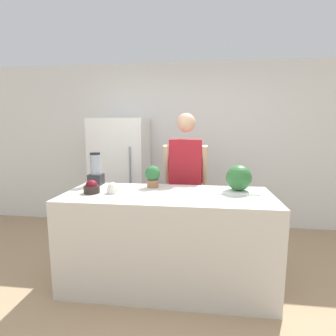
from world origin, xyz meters
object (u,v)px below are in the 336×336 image
Objects in this scene: bowl_cream at (113,188)px; potted_plant at (153,176)px; refrigerator at (121,176)px; watermelon at (239,178)px; blender at (96,171)px; bowl_cherries at (92,188)px; person at (185,181)px.

bowl_cream is 0.50× the size of potted_plant.
refrigerator reaches higher than bowl_cream.
watermelon is 1.28m from bowl_cream.
bowl_cherries is at bearing -74.00° from blender.
potted_plant reaches higher than bowl_cream.
bowl_cream is at bearing -139.48° from potted_plant.
potted_plant is at bearing -57.61° from refrigerator.
watermelon is at bearing -36.55° from refrigerator.
blender reaches higher than potted_plant.
refrigerator is 1.31m from potted_plant.
refrigerator is at bearing 95.42° from bowl_cherries.
watermelon is at bearing 9.46° from bowl_cream.
watermelon is 1.09× the size of potted_plant.
bowl_cream is 0.47m from potted_plant.
refrigerator is 14.62× the size of bowl_cream.
refrigerator reaches higher than potted_plant.
bowl_cream is at bearing 8.01° from bowl_cherries.
refrigerator reaches higher than bowl_cherries.
blender is at bearing 106.00° from bowl_cherries.
watermelon reaches higher than potted_plant.
blender reaches higher than bowl_cream.
refrigerator is 7.29× the size of potted_plant.
bowl_cream is at bearing -76.23° from refrigerator.
bowl_cherries is 0.65m from potted_plant.
refrigerator is 1.07m from blender.
refrigerator reaches higher than blender.
refrigerator is at bearing 91.43° from blender.
refrigerator is 1.44m from bowl_cream.
blender is 1.55× the size of potted_plant.
refrigerator is 6.70× the size of watermelon.
person is 1.05m from bowl_cream.
refrigerator is 1.44m from bowl_cherries.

